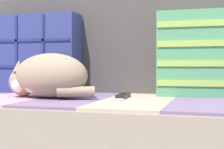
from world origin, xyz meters
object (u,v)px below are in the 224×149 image
Objects in this scene: throw_pillow_striped at (213,54)px; game_remote_near at (123,96)px; throw_pillow_quilted at (36,54)px; sleeping_cat at (47,77)px; couch at (140,145)px.

game_remote_near is (-0.36, -0.17, -0.18)m from throw_pillow_striped.
game_remote_near is at bearing -19.43° from throw_pillow_quilted.
throw_pillow_quilted is 1.09× the size of sleeping_cat.
sleeping_cat reaches higher than game_remote_near.
game_remote_near is at bearing -153.95° from throw_pillow_striped.
throw_pillow_quilted is at bearing 179.97° from throw_pillow_striped.
couch is 0.71m from throw_pillow_quilted.
throw_pillow_striped is 1.16× the size of sleeping_cat.
couch is 0.50m from throw_pillow_striped.
throw_pillow_striped reaches higher than sleeping_cat.
throw_pillow_striped reaches higher than game_remote_near.
couch is 4.93× the size of sleeping_cat.
throw_pillow_striped is at bearing 31.58° from couch.
throw_pillow_striped is 0.72m from sleeping_cat.
game_remote_near is (0.31, 0.08, -0.08)m from sleeping_cat.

